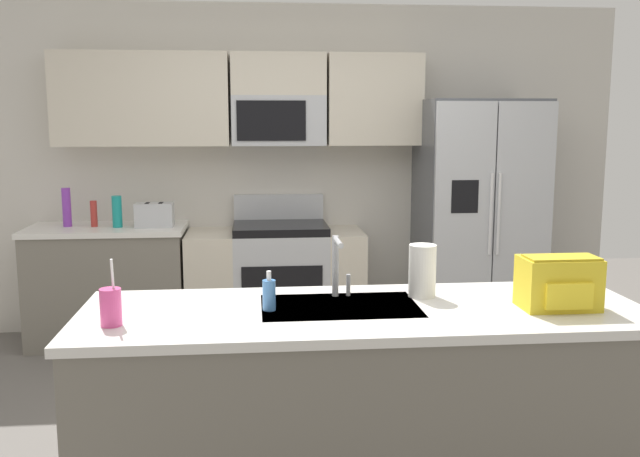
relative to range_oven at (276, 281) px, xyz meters
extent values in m
plane|color=#66605B|center=(0.20, -1.80, -0.44)|extent=(9.00, 9.00, 0.00)
cube|color=beige|center=(0.20, 0.35, 0.86)|extent=(5.20, 0.10, 2.60)
cube|color=beige|center=(-1.30, 0.14, 1.41)|extent=(0.70, 0.32, 0.70)
cube|color=beige|center=(-0.65, 0.14, 1.41)|extent=(0.61, 0.32, 0.70)
cube|color=beige|center=(0.78, 0.14, 1.41)|extent=(0.73, 0.32, 0.70)
cube|color=#B7BABF|center=(0.04, 0.14, 1.25)|extent=(0.72, 0.32, 0.38)
cube|color=black|center=(-0.02, -0.03, 1.25)|extent=(0.52, 0.01, 0.30)
cube|color=beige|center=(0.04, 0.14, 1.60)|extent=(0.72, 0.32, 0.32)
cube|color=slate|center=(-1.28, 0.00, -0.01)|extent=(1.15, 0.60, 0.86)
cube|color=silver|center=(-1.28, 0.00, 0.44)|extent=(1.18, 0.63, 0.04)
cube|color=#B7BABF|center=(0.04, 0.00, -0.02)|extent=(0.72, 0.60, 0.84)
cube|color=black|center=(0.04, -0.31, 0.01)|extent=(0.60, 0.01, 0.36)
cube|color=black|center=(0.04, 0.00, 0.43)|extent=(0.72, 0.60, 0.06)
cube|color=#B7BABF|center=(0.04, 0.27, 0.56)|extent=(0.72, 0.06, 0.20)
cube|color=beige|center=(-0.50, 0.00, -0.02)|extent=(0.36, 0.60, 0.84)
cube|color=beige|center=(0.54, 0.00, -0.02)|extent=(0.28, 0.60, 0.84)
cube|color=#4C4F54|center=(1.59, -0.05, 0.48)|extent=(0.90, 0.70, 1.85)
cube|color=#B7BABF|center=(1.36, -0.42, 0.48)|extent=(0.44, 0.04, 1.81)
cube|color=#B7BABF|center=(1.81, -0.42, 0.48)|extent=(0.44, 0.04, 1.81)
cylinder|color=silver|center=(1.56, -0.45, 0.57)|extent=(0.02, 0.02, 0.60)
cylinder|color=silver|center=(1.62, -0.45, 0.57)|extent=(0.02, 0.02, 0.60)
cube|color=black|center=(1.36, -0.44, 0.70)|extent=(0.20, 0.00, 0.24)
cube|color=slate|center=(0.30, -2.46, -0.01)|extent=(2.39, 0.79, 0.86)
cube|color=silver|center=(0.30, -2.46, 0.44)|extent=(2.43, 0.83, 0.04)
cube|color=#B7BABF|center=(0.20, -2.41, 0.44)|extent=(0.68, 0.44, 0.03)
cube|color=#B7BABF|center=(-0.91, -0.05, 0.55)|extent=(0.28, 0.16, 0.18)
cube|color=black|center=(-0.96, -0.05, 0.63)|extent=(0.03, 0.11, 0.01)
cube|color=black|center=(-0.86, -0.05, 0.63)|extent=(0.03, 0.11, 0.01)
cylinder|color=#B2332D|center=(-1.36, 0.00, 0.55)|extent=(0.05, 0.05, 0.20)
cylinder|color=purple|center=(-1.57, 0.03, 0.60)|extent=(0.06, 0.06, 0.29)
cylinder|color=teal|center=(-1.18, -0.05, 0.58)|extent=(0.07, 0.07, 0.24)
cylinder|color=#B7BABF|center=(0.20, -2.24, 0.60)|extent=(0.03, 0.03, 0.28)
cylinder|color=#B7BABF|center=(0.20, -2.34, 0.73)|extent=(0.02, 0.20, 0.02)
cylinder|color=#B7BABF|center=(0.26, -2.24, 0.51)|extent=(0.02, 0.02, 0.10)
cylinder|color=#EA4C93|center=(-0.73, -2.61, 0.53)|extent=(0.08, 0.08, 0.15)
cylinder|color=white|center=(-0.72, -2.61, 0.66)|extent=(0.01, 0.03, 0.14)
cylinder|color=#4C8CD8|center=(-0.11, -2.45, 0.52)|extent=(0.06, 0.06, 0.13)
cylinder|color=white|center=(-0.11, -2.45, 0.61)|extent=(0.02, 0.02, 0.04)
cylinder|color=white|center=(0.60, -2.28, 0.58)|extent=(0.12, 0.12, 0.24)
cube|color=yellow|center=(1.13, -2.53, 0.57)|extent=(0.32, 0.20, 0.22)
cube|color=gold|center=(1.13, -2.55, 0.67)|extent=(0.30, 0.14, 0.03)
cube|color=yellow|center=(1.13, -2.64, 0.54)|extent=(0.20, 0.03, 0.11)
camera|label=1|loc=(-0.17, -5.31, 1.26)|focal=38.93mm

